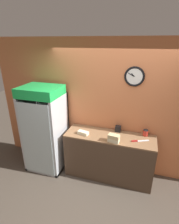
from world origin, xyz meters
TOP-DOWN VIEW (x-y plane):
  - ground_plane at (0.00, 0.00)m, footprint 14.00×14.00m
  - wall_back at (0.00, 1.16)m, footprint 5.20×0.09m
  - prep_counter at (0.00, 0.83)m, footprint 1.72×0.56m
  - beverage_cooler at (-1.35, 0.79)m, footprint 0.77×0.72m
  - sandwich_stack_bottom at (0.11, 0.63)m, footprint 0.21×0.14m
  - sandwich_stack_middle at (0.11, 0.63)m, footprint 0.22×0.15m
  - sandwich_flat_left at (-0.50, 0.72)m, footprint 0.23×0.14m
  - chefs_knife at (0.52, 0.78)m, footprint 0.31×0.17m
  - condiment_jar at (0.65, 1.03)m, footprint 0.10×0.10m
  - napkin_dispenser at (0.12, 1.04)m, footprint 0.11×0.09m

SIDE VIEW (x-z plane):
  - ground_plane at x=0.00m, z-range 0.00..0.00m
  - prep_counter at x=0.00m, z-range 0.00..0.94m
  - chefs_knife at x=0.52m, z-range 0.94..0.96m
  - sandwich_flat_left at x=-0.50m, z-range 0.94..1.00m
  - sandwich_stack_bottom at x=0.11m, z-range 0.94..1.01m
  - napkin_dispenser at x=0.12m, z-range 0.94..1.06m
  - condiment_jar at x=0.65m, z-range 0.94..1.06m
  - beverage_cooler at x=-1.35m, z-range 0.09..1.91m
  - sandwich_stack_middle at x=0.11m, z-range 1.01..1.08m
  - wall_back at x=0.00m, z-range 0.00..2.70m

